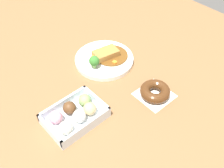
% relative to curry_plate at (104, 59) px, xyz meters
% --- Properties ---
extents(ground_plane, '(1.60, 1.60, 0.00)m').
position_rel_curry_plate_xyz_m(ground_plane, '(-0.11, -0.02, -0.02)').
color(ground_plane, brown).
extents(curry_plate, '(0.24, 0.24, 0.07)m').
position_rel_curry_plate_xyz_m(curry_plate, '(0.00, 0.00, 0.00)').
color(curry_plate, white).
rests_on(curry_plate, ground_plane).
extents(donut_box, '(0.19, 0.14, 0.06)m').
position_rel_curry_plate_xyz_m(donut_box, '(-0.26, -0.15, 0.01)').
color(donut_box, silver).
rests_on(donut_box, ground_plane).
extents(chocolate_ring_donut, '(0.12, 0.12, 0.04)m').
position_rel_curry_plate_xyz_m(chocolate_ring_donut, '(0.01, -0.26, 0.00)').
color(chocolate_ring_donut, white).
rests_on(chocolate_ring_donut, ground_plane).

